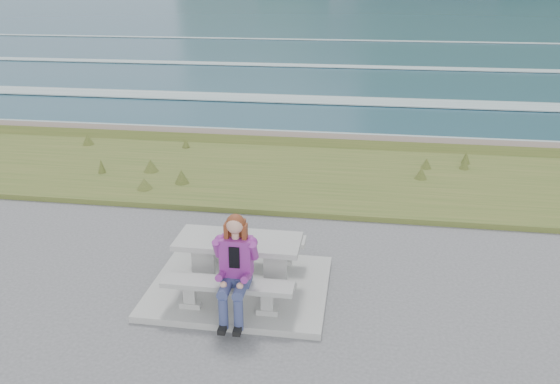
{
  "coord_description": "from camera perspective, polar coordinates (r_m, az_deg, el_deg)",
  "views": [
    {
      "loc": [
        1.66,
        -6.88,
        4.36
      ],
      "look_at": [
        0.42,
        1.2,
        1.13
      ],
      "focal_mm": 35.0,
      "sensor_mm": 36.0,
      "label": 1
    }
  ],
  "objects": [
    {
      "name": "seated_woman",
      "position": [
        7.26,
        -4.77,
        -9.44
      ],
      "size": [
        0.42,
        0.73,
        1.44
      ],
      "rotation": [
        0.0,
        0.0,
        0.01
      ],
      "color": "navy",
      "rests_on": "concrete_slab"
    },
    {
      "name": "grass_verge",
      "position": [
        12.76,
        0.69,
        1.56
      ],
      "size": [
        160.0,
        4.5,
        0.22
      ],
      "primitive_type": "cube",
      "color": "#3B541F",
      "rests_on": "ground"
    },
    {
      "name": "picnic_table",
      "position": [
        7.98,
        -4.34,
        -5.98
      ],
      "size": [
        1.8,
        0.75,
        0.75
      ],
      "color": "gray",
      "rests_on": "concrete_slab"
    },
    {
      "name": "concrete_slab",
      "position": [
        8.29,
        -4.22,
        -9.87
      ],
      "size": [
        2.6,
        2.1,
        0.1
      ],
      "primitive_type": "cube",
      "color": "gray",
      "rests_on": "ground"
    },
    {
      "name": "shore_drop",
      "position": [
        15.5,
        2.2,
        5.18
      ],
      "size": [
        160.0,
        0.8,
        2.2
      ],
      "primitive_type": "cube",
      "color": "brown",
      "rests_on": "ground"
    },
    {
      "name": "bench_seaward",
      "position": [
        8.69,
        -3.28,
        -5.25
      ],
      "size": [
        1.8,
        0.35,
        0.45
      ],
      "color": "gray",
      "rests_on": "concrete_slab"
    },
    {
      "name": "bench_landward",
      "position": [
        7.5,
        -5.49,
        -10.0
      ],
      "size": [
        1.8,
        0.35,
        0.45
      ],
      "color": "gray",
      "rests_on": "concrete_slab"
    },
    {
      "name": "ocean",
      "position": [
        32.59,
        5.71,
        10.64
      ],
      "size": [
        1600.0,
        1600.0,
        0.09
      ],
      "color": "navy",
      "rests_on": "ground"
    }
  ]
}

